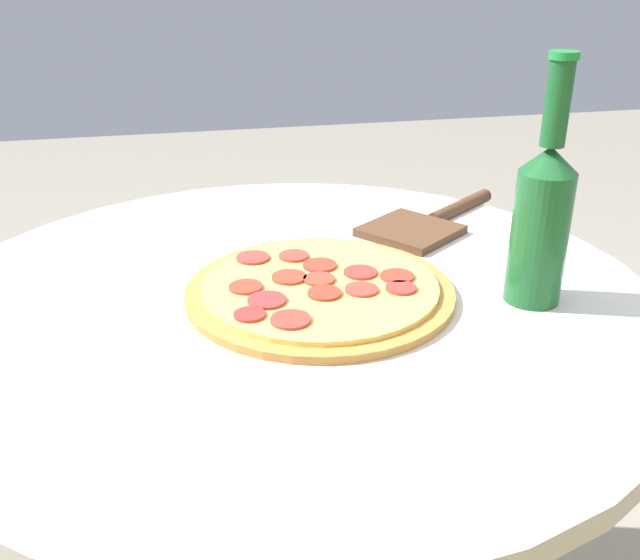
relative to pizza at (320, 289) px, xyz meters
name	(u,v)px	position (x,y,z in m)	size (l,w,h in m)	color
table	(293,417)	(0.03, -0.02, -0.19)	(0.88, 0.88, 0.72)	silver
pizza	(320,289)	(0.00, 0.00, 0.00)	(0.32, 0.32, 0.02)	#B77F3D
beer_bottle	(542,216)	(-0.24, 0.06, 0.10)	(0.06, 0.06, 0.28)	#195628
pizza_paddle	(427,223)	(-0.21, -0.19, 0.00)	(0.26, 0.22, 0.02)	brown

